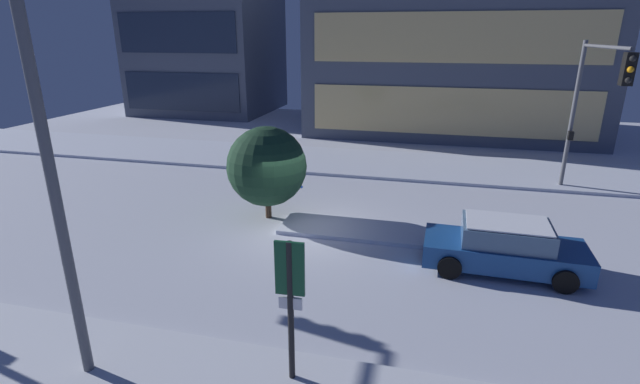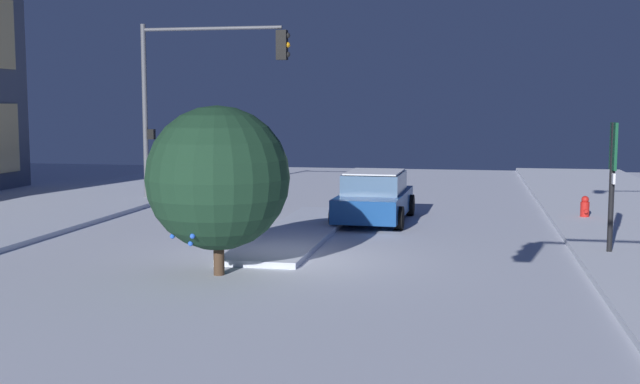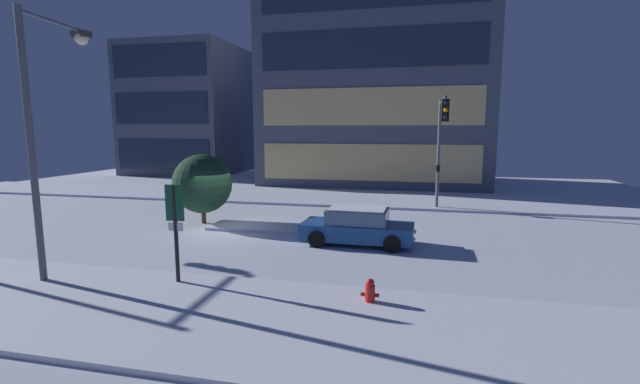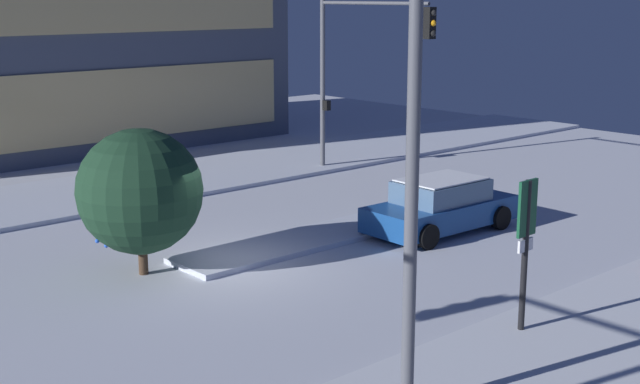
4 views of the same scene
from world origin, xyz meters
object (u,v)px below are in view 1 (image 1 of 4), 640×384
Objects in this scene: car_near at (504,247)px; traffic_light_corner_far_right at (592,94)px; parking_info_sign at (290,296)px; decorated_tree_median at (267,166)px; street_lamp_arched at (70,110)px.

car_near is 8.29m from traffic_light_corner_far_right.
decorated_tree_median is (-3.42, 8.07, 0.02)m from parking_info_sign.
traffic_light_corner_far_right is (3.45, 6.60, 3.64)m from car_near.
street_lamp_arched is 2.64× the size of parking_info_sign.
decorated_tree_median is at bearing -68.87° from traffic_light_corner_far_right.
traffic_light_corner_far_right is 1.83× the size of decorated_tree_median.
decorated_tree_median is (-11.42, -4.41, -2.38)m from traffic_light_corner_far_right.
parking_info_sign is at bearing -32.64° from traffic_light_corner_far_right.
decorated_tree_median is at bearing 20.60° from parking_info_sign.
parking_info_sign is at bearing -67.04° from decorated_tree_median.
parking_info_sign is (-4.55, -5.89, 1.24)m from car_near.
car_near is at bearing -40.05° from parking_info_sign.
car_near is 11.39m from street_lamp_arched.
traffic_light_corner_far_right is at bearing -50.25° from street_lamp_arched.
street_lamp_arched reaches higher than decorated_tree_median.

